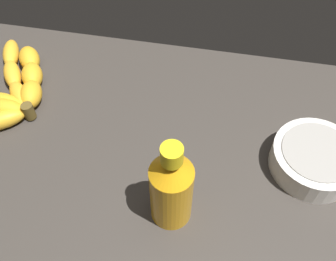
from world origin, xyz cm
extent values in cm
cube|color=#38332D|center=(0.00, 0.00, -1.89)|extent=(79.81, 56.23, 3.78)
ellipsoid|color=gold|center=(-21.69, 7.92, 1.90)|extent=(5.38, 6.93, 3.79)
ellipsoid|color=gold|center=(-23.42, 12.48, 1.90)|extent=(6.02, 7.13, 3.79)
ellipsoid|color=gold|center=(-25.80, 16.73, 1.90)|extent=(6.52, 7.18, 3.79)
ellipsoid|color=gold|center=(-23.69, 7.50, 1.52)|extent=(7.49, 7.72, 3.04)
ellipsoid|color=gold|center=(-27.46, 12.36, 1.52)|extent=(6.71, 8.15, 3.04)
ellipsoid|color=gold|center=(-30.26, 17.83, 1.52)|extent=(5.70, 8.30, 3.04)
ellipsoid|color=gold|center=(-24.92, 5.47, 1.49)|extent=(8.17, 5.07, 2.98)
ellipsoid|color=gold|center=(-24.87, 3.87, 1.79)|extent=(7.25, 4.02, 3.58)
ellipsoid|color=gold|center=(-24.51, 1.50, 1.56)|extent=(8.50, 7.13, 3.13)
cylinder|color=brown|center=(-20.56, 4.15, 1.80)|extent=(2.00, 2.00, 3.00)
cylinder|color=orange|center=(7.03, -8.94, 5.53)|extent=(5.95, 5.95, 11.06)
cone|color=orange|center=(7.03, -8.94, 12.39)|extent=(5.95, 5.95, 2.67)
cylinder|color=yellow|center=(7.03, -8.94, 14.99)|extent=(2.83, 2.83, 2.52)
cylinder|color=silver|center=(27.66, 3.08, 2.05)|extent=(13.54, 13.54, 4.09)
cylinder|color=#9D9992|center=(27.66, 3.08, 2.45)|extent=(11.10, 11.10, 3.68)
camera|label=1|loc=(11.36, -33.86, 52.51)|focal=41.13mm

